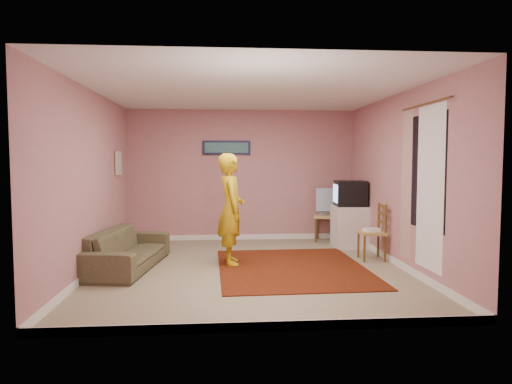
{
  "coord_description": "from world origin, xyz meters",
  "views": [
    {
      "loc": [
        -0.42,
        -6.63,
        1.6
      ],
      "look_at": [
        0.14,
        0.6,
        1.09
      ],
      "focal_mm": 32.0,
      "sensor_mm": 36.0,
      "label": 1
    }
  ],
  "objects": [
    {
      "name": "sofa",
      "position": [
        -1.8,
        0.16,
        0.29
      ],
      "size": [
        1.03,
        2.06,
        0.58
      ],
      "primitive_type": "imported",
      "rotation": [
        0.0,
        0.0,
        1.43
      ],
      "color": "brown",
      "rests_on": "ground"
    },
    {
      "name": "person",
      "position": [
        -0.26,
        0.33,
        0.85
      ],
      "size": [
        0.46,
        0.66,
        1.7
      ],
      "primitive_type": "imported",
      "rotation": [
        0.0,
        0.0,
        1.66
      ],
      "color": "gold",
      "rests_on": "ground"
    },
    {
      "name": "tv_cabinet",
      "position": [
        1.95,
        1.54,
        0.38
      ],
      "size": [
        0.6,
        0.54,
        0.76
      ],
      "primitive_type": "cube",
      "color": "silver",
      "rests_on": "ground"
    },
    {
      "name": "curtain_rod",
      "position": [
        2.2,
        -0.9,
        2.32
      ],
      "size": [
        0.02,
        1.4,
        0.02
      ],
      "primitive_type": "cylinder",
      "rotation": [
        1.57,
        0.0,
        0.0
      ],
      "color": "brown",
      "rests_on": "wall_right"
    },
    {
      "name": "curtain_sheer",
      "position": [
        2.23,
        -1.05,
        1.25
      ],
      "size": [
        0.01,
        0.75,
        2.1
      ],
      "primitive_type": "cube",
      "color": "white",
      "rests_on": "wall_right"
    },
    {
      "name": "chair_b",
      "position": [
        2.0,
        0.46,
        0.55
      ],
      "size": [
        0.4,
        0.42,
        0.49
      ],
      "rotation": [
        0.0,
        0.0,
        -1.6
      ],
      "color": "tan",
      "rests_on": "ground"
    },
    {
      "name": "ceiling",
      "position": [
        0.0,
        0.0,
        2.6
      ],
      "size": [
        4.5,
        5.0,
        0.02
      ],
      "primitive_type": "cube",
      "color": "silver",
      "rests_on": "wall_back"
    },
    {
      "name": "wall_right",
      "position": [
        2.25,
        0.0,
        1.3
      ],
      "size": [
        0.02,
        5.0,
        2.6
      ],
      "primitive_type": "cube",
      "color": "#B7787C",
      "rests_on": "ground"
    },
    {
      "name": "crt_tv",
      "position": [
        1.94,
        1.54,
        0.99
      ],
      "size": [
        0.58,
        0.52,
        0.46
      ],
      "rotation": [
        0.0,
        0.0,
        -0.07
      ],
      "color": "black",
      "rests_on": "tv_cabinet"
    },
    {
      "name": "dvd_player",
      "position": [
        1.67,
        2.2,
        0.55
      ],
      "size": [
        0.37,
        0.28,
        0.06
      ],
      "primitive_type": "cube",
      "rotation": [
        0.0,
        0.0,
        0.06
      ],
      "color": "#A5A4A9",
      "rests_on": "chair_a"
    },
    {
      "name": "picture_left",
      "position": [
        -2.22,
        1.6,
        1.55
      ],
      "size": [
        0.04,
        0.38,
        0.42
      ],
      "color": "beige",
      "rests_on": "wall_left"
    },
    {
      "name": "game_console",
      "position": [
        2.0,
        0.46,
        0.49
      ],
      "size": [
        0.26,
        0.2,
        0.05
      ],
      "primitive_type": "cube",
      "rotation": [
        0.0,
        0.0,
        0.09
      ],
      "color": "white",
      "rests_on": "chair_b"
    },
    {
      "name": "baseboard_left",
      "position": [
        -2.24,
        0.0,
        0.05
      ],
      "size": [
        0.02,
        5.0,
        0.1
      ],
      "primitive_type": "cube",
      "color": "white",
      "rests_on": "ground"
    },
    {
      "name": "blue_throw",
      "position": [
        1.67,
        2.2,
        0.82
      ],
      "size": [
        0.43,
        0.05,
        0.45
      ],
      "primitive_type": "cube",
      "color": "#82B1D4",
      "rests_on": "chair_a"
    },
    {
      "name": "wall_left",
      "position": [
        -2.25,
        0.0,
        1.3
      ],
      "size": [
        0.02,
        5.0,
        2.6
      ],
      "primitive_type": "cube",
      "color": "#B7787C",
      "rests_on": "ground"
    },
    {
      "name": "baseboard_front",
      "position": [
        0.0,
        -2.49,
        0.05
      ],
      "size": [
        4.5,
        0.02,
        0.1
      ],
      "primitive_type": "cube",
      "color": "white",
      "rests_on": "ground"
    },
    {
      "name": "window",
      "position": [
        2.24,
        -0.9,
        1.45
      ],
      "size": [
        0.01,
        1.1,
        1.5
      ],
      "primitive_type": "cube",
      "color": "black",
      "rests_on": "wall_right"
    },
    {
      "name": "chair_a",
      "position": [
        1.67,
        2.2,
        0.62
      ],
      "size": [
        0.57,
        0.55,
        0.55
      ],
      "rotation": [
        0.0,
        0.0,
        -0.3
      ],
      "color": "tan",
      "rests_on": "ground"
    },
    {
      "name": "picture_back",
      "position": [
        -0.3,
        2.47,
        1.85
      ],
      "size": [
        0.95,
        0.04,
        0.28
      ],
      "color": "#151739",
      "rests_on": "wall_back"
    },
    {
      "name": "area_rug",
      "position": [
        0.63,
        -0.01,
        0.01
      ],
      "size": [
        2.21,
        2.74,
        0.01
      ],
      "primitive_type": "cube",
      "rotation": [
        0.0,
        0.0,
        0.02
      ],
      "color": "black",
      "rests_on": "ground"
    },
    {
      "name": "baseboard_right",
      "position": [
        2.24,
        0.0,
        0.05
      ],
      "size": [
        0.02,
        5.0,
        0.1
      ],
      "primitive_type": "cube",
      "color": "white",
      "rests_on": "ground"
    },
    {
      "name": "baseboard_back",
      "position": [
        0.0,
        2.49,
        0.05
      ],
      "size": [
        4.5,
        0.02,
        0.1
      ],
      "primitive_type": "cube",
      "color": "white",
      "rests_on": "ground"
    },
    {
      "name": "ground",
      "position": [
        0.0,
        0.0,
        0.0
      ],
      "size": [
        5.0,
        5.0,
        0.0
      ],
      "primitive_type": "plane",
      "color": "gray",
      "rests_on": "ground"
    },
    {
      "name": "wall_front",
      "position": [
        0.0,
        -2.5,
        1.3
      ],
      "size": [
        4.5,
        0.02,
        2.6
      ],
      "primitive_type": "cube",
      "color": "#B7787C",
      "rests_on": "ground"
    },
    {
      "name": "curtain_floral",
      "position": [
        2.21,
        -0.35,
        1.25
      ],
      "size": [
        0.01,
        0.35,
        2.1
      ],
      "primitive_type": "cube",
      "color": "beige",
      "rests_on": "wall_right"
    },
    {
      "name": "wall_back",
      "position": [
        0.0,
        2.5,
        1.3
      ],
      "size": [
        4.5,
        0.02,
        2.6
      ],
      "primitive_type": "cube",
      "color": "#B7787C",
      "rests_on": "ground"
    }
  ]
}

